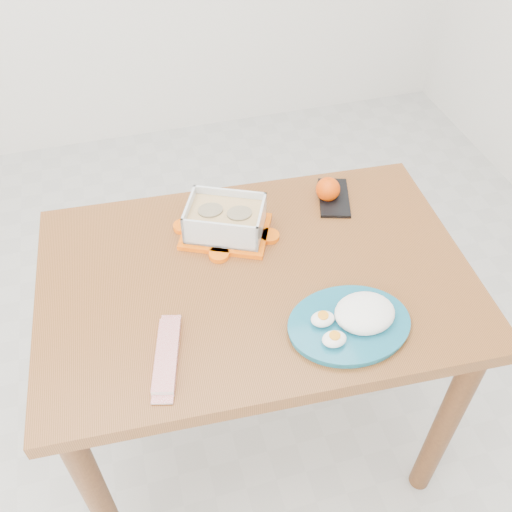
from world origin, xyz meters
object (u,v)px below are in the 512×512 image
object	(u,v)px
dining_table	(256,306)
rice_plate	(354,319)
smartphone	(334,198)
food_container	(225,220)
orange_fruit	(328,189)

from	to	relation	value
dining_table	rice_plate	size ratio (longest dim) A/B	3.94
rice_plate	smartphone	size ratio (longest dim) A/B	1.70
dining_table	smartphone	bearing A→B (deg)	40.34
dining_table	food_container	world-z (taller)	food_container
food_container	smartphone	bearing A→B (deg)	34.55
food_container	rice_plate	world-z (taller)	food_container
dining_table	smartphone	size ratio (longest dim) A/B	6.70
dining_table	orange_fruit	size ratio (longest dim) A/B	16.25
orange_fruit	food_container	bearing A→B (deg)	-168.58
food_container	smartphone	world-z (taller)	food_container
orange_fruit	rice_plate	world-z (taller)	rice_plate
dining_table	smartphone	world-z (taller)	smartphone
rice_plate	dining_table	bearing A→B (deg)	128.58
rice_plate	smartphone	world-z (taller)	rice_plate
smartphone	orange_fruit	bearing A→B (deg)	176.23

